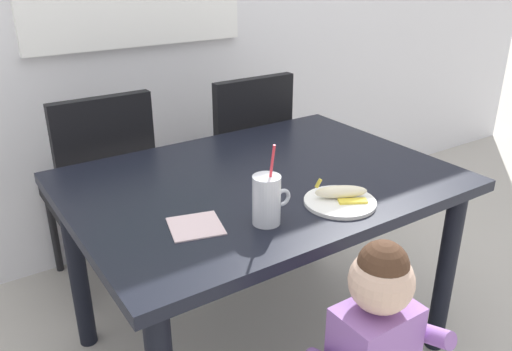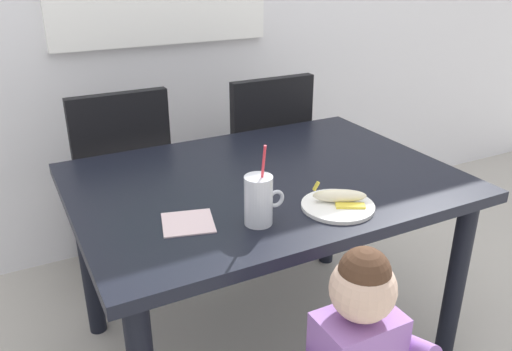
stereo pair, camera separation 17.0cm
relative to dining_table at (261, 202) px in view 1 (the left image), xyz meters
The scene contains 9 objects.
ground_plane 0.65m from the dining_table, ahead, with size 24.00×24.00×0.00m, color #B7B2A8.
dining_table is the anchor object (origin of this frame).
dining_chair_left 0.83m from the dining_table, 115.84° to the left, with size 0.44×0.44×0.96m.
dining_chair_right 0.77m from the dining_table, 63.16° to the left, with size 0.44×0.45×0.96m.
toddler_standing 0.68m from the dining_table, 96.96° to the right, with size 0.33×0.24×0.84m.
milk_cup 0.38m from the dining_table, 121.38° to the right, with size 0.13×0.08×0.25m.
snack_plate 0.35m from the dining_table, 74.53° to the right, with size 0.23×0.23×0.01m, color white.
peeled_banana 0.35m from the dining_table, 71.26° to the right, with size 0.17×0.14×0.07m.
paper_napkin 0.43m from the dining_table, 151.69° to the right, with size 0.15×0.15×0.00m, color silver.
Camera 1 is at (-0.95, -1.39, 1.49)m, focal length 36.21 mm.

